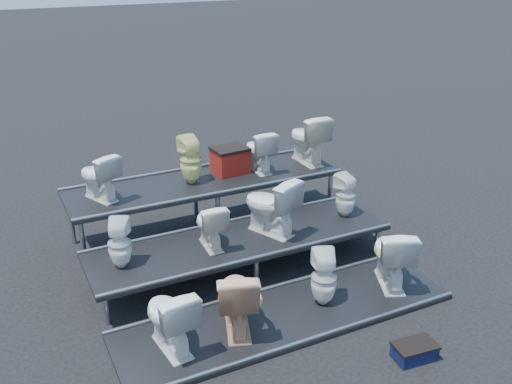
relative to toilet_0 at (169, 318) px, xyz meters
name	(u,v)px	position (x,y,z in m)	size (l,w,h in m)	color
ground	(241,268)	(1.46, 1.30, -0.46)	(80.00, 80.00, 0.00)	black
tier_front	(286,315)	(1.46, 0.00, -0.43)	(4.20, 1.20, 0.06)	black
tier_mid	(241,253)	(1.46, 1.30, -0.23)	(4.20, 1.20, 0.46)	black
tier_back	(206,205)	(1.46, 2.60, -0.03)	(4.20, 1.20, 0.86)	black
toilet_0	(169,318)	(0.00, 0.00, 0.00)	(0.44, 0.78, 0.79)	white
toilet_1	(237,298)	(0.80, 0.00, 0.02)	(0.47, 0.82, 0.84)	tan
toilet_2	(324,278)	(1.98, 0.00, -0.04)	(0.32, 0.33, 0.72)	white
toilet_3	(391,255)	(3.01, 0.00, 0.02)	(0.47, 0.82, 0.84)	white
toilet_4	(119,244)	(-0.20, 1.30, 0.33)	(0.29, 0.30, 0.65)	white
toilet_5	(210,224)	(1.01, 1.30, 0.32)	(0.36, 0.63, 0.64)	silver
toilet_6	(270,205)	(1.91, 1.30, 0.42)	(0.47, 0.82, 0.83)	white
toilet_7	(346,195)	(3.16, 1.30, 0.33)	(0.29, 0.30, 0.65)	white
toilet_8	(98,176)	(-0.14, 2.60, 0.75)	(0.38, 0.67, 0.69)	white
toilet_9	(191,160)	(1.24, 2.60, 0.77)	(0.33, 0.33, 0.73)	#ECE68D
toilet_10	(259,151)	(2.38, 2.60, 0.74)	(0.38, 0.66, 0.68)	white
toilet_11	(308,138)	(3.27, 2.60, 0.82)	(0.46, 0.81, 0.83)	silver
red_crate	(230,162)	(1.93, 2.72, 0.59)	(0.51, 0.41, 0.37)	#9C2411
step_stool	(414,352)	(2.35, -1.28, -0.38)	(0.45, 0.27, 0.16)	black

